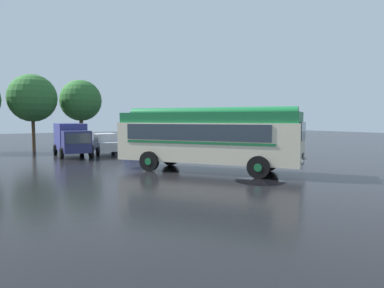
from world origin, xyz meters
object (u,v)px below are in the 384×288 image
object	(u,v)px
car_mid_left	(130,142)
box_van	(71,138)
vintage_bus	(207,137)
car_near_left	(106,143)

from	to	relation	value
car_mid_left	box_van	xyz separation A→B (m)	(-5.25, -0.64, 0.52)
vintage_bus	box_van	size ratio (longest dim) A/B	1.65
car_near_left	box_van	size ratio (longest dim) A/B	0.74
car_mid_left	vintage_bus	bearing A→B (deg)	-95.29
car_mid_left	box_van	bearing A→B (deg)	-173.08
car_mid_left	car_near_left	bearing A→B (deg)	-163.35
vintage_bus	car_mid_left	xyz separation A→B (m)	(1.22, 13.16, -1.05)
vintage_bus	box_van	world-z (taller)	vintage_bus
box_van	car_near_left	bearing A→B (deg)	-2.62
car_near_left	box_van	distance (m)	2.76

